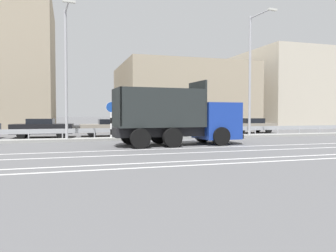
# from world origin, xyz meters

# --- Properties ---
(ground_plane) EXTENTS (320.00, 320.00, 0.00)m
(ground_plane) POSITION_xyz_m (0.00, 0.00, 0.00)
(ground_plane) COLOR #565659
(lane_strip_0) EXTENTS (65.96, 0.16, 0.01)m
(lane_strip_0) POSITION_xyz_m (-1.10, -3.60, 0.00)
(lane_strip_0) COLOR silver
(lane_strip_0) RESTS_ON ground_plane
(lane_strip_1) EXTENTS (65.96, 0.16, 0.01)m
(lane_strip_1) POSITION_xyz_m (-1.10, -5.49, 0.00)
(lane_strip_1) COLOR silver
(lane_strip_1) RESTS_ON ground_plane
(lane_strip_2) EXTENTS (65.96, 0.16, 0.01)m
(lane_strip_2) POSITION_xyz_m (-1.10, -7.93, 0.00)
(lane_strip_2) COLOR silver
(lane_strip_2) RESTS_ON ground_plane
(lane_strip_3) EXTENTS (65.96, 0.16, 0.01)m
(lane_strip_3) POSITION_xyz_m (-1.10, -8.91, 0.00)
(lane_strip_3) COLOR silver
(lane_strip_3) RESTS_ON ground_plane
(median_island) EXTENTS (36.28, 1.10, 0.18)m
(median_island) POSITION_xyz_m (0.00, 2.54, 0.09)
(median_island) COLOR gray
(median_island) RESTS_ON ground_plane
(median_guardrail) EXTENTS (65.96, 0.09, 0.78)m
(median_guardrail) POSITION_xyz_m (-0.00, 3.59, 0.57)
(median_guardrail) COLOR #9EA0A5
(median_guardrail) RESTS_ON ground_plane
(dump_truck) EXTENTS (7.38, 2.94, 3.65)m
(dump_truck) POSITION_xyz_m (-0.19, -1.76, 1.29)
(dump_truck) COLOR #19389E
(dump_truck) RESTS_ON ground_plane
(median_road_sign) EXTENTS (0.73, 0.16, 2.59)m
(median_road_sign) POSITION_xyz_m (-4.25, 2.54, 1.36)
(median_road_sign) COLOR white
(median_road_sign) RESTS_ON ground_plane
(street_lamp_1) EXTENTS (0.72, 2.62, 8.31)m
(street_lamp_1) POSITION_xyz_m (-7.09, 2.11, 4.68)
(street_lamp_1) COLOR #ADADB2
(street_lamp_1) RESTS_ON ground_plane
(street_lamp_2) EXTENTS (0.71, 2.67, 9.06)m
(street_lamp_2) POSITION_xyz_m (6.10, 2.13, 5.07)
(street_lamp_2) COLOR #ADADB2
(street_lamp_2) RESTS_ON ground_plane
(parked_car_3) EXTENTS (4.48, 2.29, 1.41)m
(parked_car_3) POSITION_xyz_m (-8.84, 6.68, 0.74)
(parked_car_3) COLOR black
(parked_car_3) RESTS_ON ground_plane
(parked_car_4) EXTENTS (4.47, 1.94, 1.35)m
(parked_car_4) POSITION_xyz_m (-3.88, 6.78, 0.71)
(parked_car_4) COLOR gray
(parked_car_4) RESTS_ON ground_plane
(parked_car_5) EXTENTS (4.25, 1.93, 1.41)m
(parked_car_5) POSITION_xyz_m (2.56, 6.93, 0.73)
(parked_car_5) COLOR #335B33
(parked_car_5) RESTS_ON ground_plane
(parked_car_6) EXTENTS (4.55, 2.02, 1.36)m
(parked_car_6) POSITION_xyz_m (9.10, 7.21, 0.70)
(parked_car_6) COLOR gray
(parked_car_6) RESTS_ON ground_plane
(background_building_1) EXTENTS (14.80, 13.73, 7.65)m
(background_building_1) POSITION_xyz_m (6.52, 19.24, 3.83)
(background_building_1) COLOR tan
(background_building_1) RESTS_ON ground_plane
(background_building_2) EXTENTS (19.96, 15.73, 10.30)m
(background_building_2) POSITION_xyz_m (26.65, 21.46, 5.15)
(background_building_2) COLOR beige
(background_building_2) RESTS_ON ground_plane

